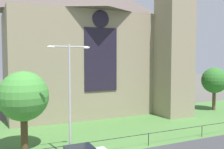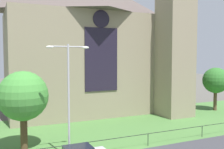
{
  "view_description": "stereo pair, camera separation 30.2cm",
  "coord_description": "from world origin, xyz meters",
  "px_view_note": "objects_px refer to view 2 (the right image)",
  "views": [
    {
      "loc": [
        -11.22,
        -17.33,
        8.02
      ],
      "look_at": [
        0.71,
        8.0,
        6.17
      ],
      "focal_mm": 42.39,
      "sensor_mm": 36.0,
      "label": 1
    },
    {
      "loc": [
        -10.94,
        -17.46,
        8.02
      ],
      "look_at": [
        0.71,
        8.0,
        6.17
      ],
      "focal_mm": 42.39,
      "sensor_mm": 36.0,
      "label": 2
    }
  ],
  "objects_px": {
    "church_building": "(92,42)",
    "tree_left_near": "(23,96)",
    "tree_right_far": "(216,81)",
    "streetlamp_near": "(69,88)"
  },
  "relations": [
    {
      "from": "tree_left_near",
      "to": "streetlamp_near",
      "type": "height_order",
      "value": "streetlamp_near"
    },
    {
      "from": "church_building",
      "to": "tree_left_near",
      "type": "relative_size",
      "value": 3.8
    },
    {
      "from": "church_building",
      "to": "tree_right_far",
      "type": "relative_size",
      "value": 4.03
    },
    {
      "from": "tree_right_far",
      "to": "tree_left_near",
      "type": "relative_size",
      "value": 0.94
    },
    {
      "from": "church_building",
      "to": "tree_right_far",
      "type": "height_order",
      "value": "church_building"
    },
    {
      "from": "tree_left_near",
      "to": "streetlamp_near",
      "type": "distance_m",
      "value": 4.85
    },
    {
      "from": "church_building",
      "to": "streetlamp_near",
      "type": "bearing_deg",
      "value": -115.97
    },
    {
      "from": "church_building",
      "to": "streetlamp_near",
      "type": "xyz_separation_m",
      "value": [
        -8.1,
        -16.63,
        -4.61
      ]
    },
    {
      "from": "tree_left_near",
      "to": "church_building",
      "type": "bearing_deg",
      "value": 49.41
    },
    {
      "from": "church_building",
      "to": "tree_right_far",
      "type": "distance_m",
      "value": 19.37
    }
  ]
}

